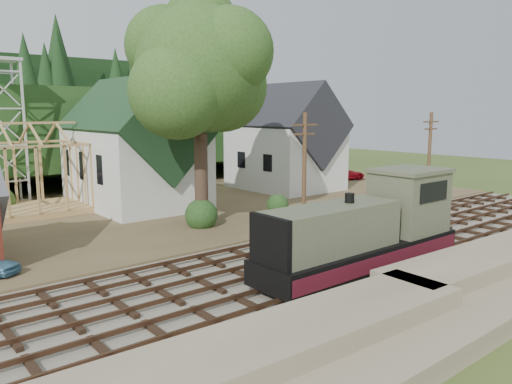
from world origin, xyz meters
TOP-DOWN VIEW (x-y plane):
  - ground at (0.00, 0.00)m, footprint 140.00×140.00m
  - embankment at (0.00, -8.50)m, footprint 64.00×5.00m
  - railroad_bed at (0.00, 0.00)m, footprint 64.00×11.00m
  - village_flat at (0.00, 18.00)m, footprint 64.00×26.00m
  - hillside at (0.00, 42.00)m, footprint 70.00×28.96m
  - ridge at (0.00, 58.00)m, footprint 80.00×20.00m
  - church at (2.00, 19.68)m, footprint 8.40×15.17m
  - farmhouse at (18.00, 19.00)m, footprint 8.40×10.80m
  - timber_frame at (-6.00, 22.00)m, footprint 8.20×6.20m
  - big_tree at (2.17, 10.08)m, footprint 10.90×8.40m
  - telegraph_pole_near at (7.00, 5.20)m, footprint 2.20×0.28m
  - telegraph_pole_far at (22.00, 5.20)m, footprint 2.20×0.28m
  - locomotive at (3.33, -3.00)m, footprint 12.26×3.07m
  - car_red at (27.71, 19.30)m, footprint 5.19×3.58m

SIDE VIEW (x-z plane):
  - ground at x=0.00m, z-range 0.00..0.00m
  - embankment at x=0.00m, z-range -0.80..0.80m
  - hillside at x=0.00m, z-range -6.37..6.37m
  - ridge at x=0.00m, z-range -6.00..6.00m
  - railroad_bed at x=0.00m, z-range 0.00..0.16m
  - village_flat at x=0.00m, z-range 0.00..0.30m
  - car_red at x=27.71m, z-range 0.30..1.62m
  - locomotive at x=3.33m, z-range -0.29..4.61m
  - timber_frame at x=-6.00m, z-range -0.23..6.76m
  - telegraph_pole_near at x=7.00m, z-range 0.25..8.25m
  - telegraph_pole_far at x=22.00m, z-range 0.25..8.25m
  - farmhouse at x=18.00m, z-range -0.43..10.17m
  - church at x=2.00m, z-range -1.32..11.68m
  - big_tree at x=2.17m, z-range 2.87..17.57m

